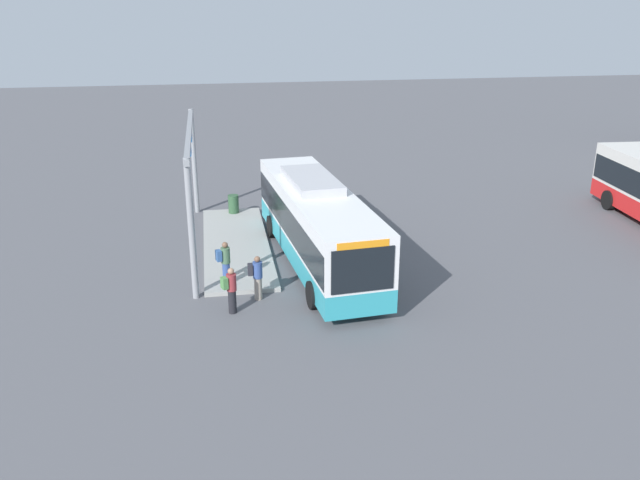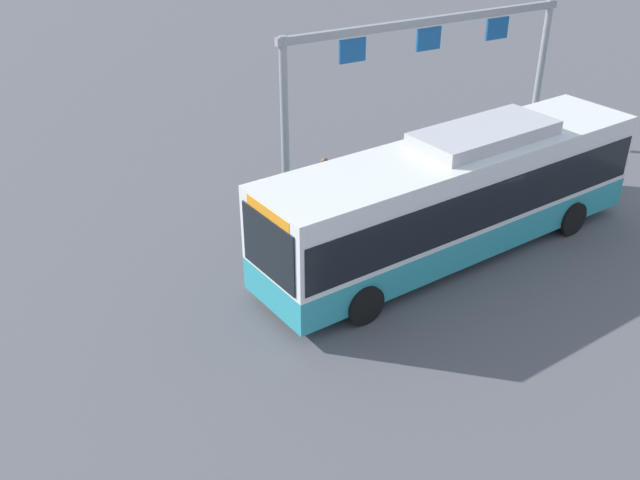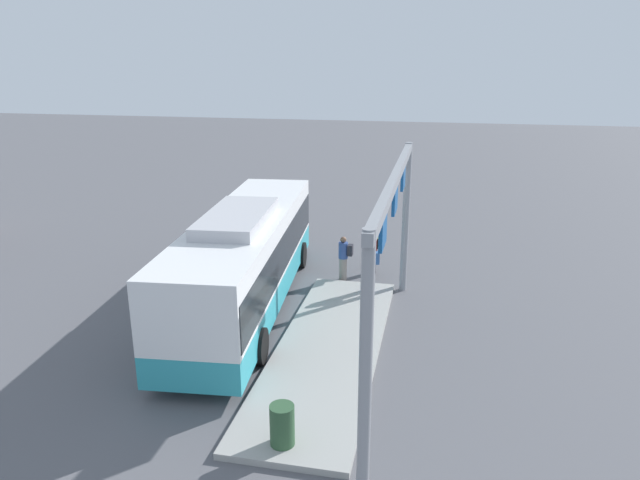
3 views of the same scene
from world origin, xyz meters
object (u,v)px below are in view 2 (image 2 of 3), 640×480
at_px(person_boarding, 261,204).
at_px(person_waiting_mid, 324,182).
at_px(bus_main, 456,193).
at_px(trash_bin, 550,148).
at_px(person_waiting_near, 306,210).

distance_m(person_boarding, person_waiting_mid, 2.15).
distance_m(bus_main, person_waiting_mid, 4.27).
bearing_deg(person_boarding, trash_bin, 64.78).
xyz_separation_m(person_waiting_near, trash_bin, (-9.86, -0.39, -0.28)).
height_order(bus_main, trash_bin, bus_main).
height_order(bus_main, person_waiting_near, bus_main).
height_order(bus_main, person_boarding, bus_main).
relative_size(bus_main, trash_bin, 13.05).
height_order(person_boarding, person_waiting_near, same).
bearing_deg(trash_bin, person_boarding, -3.03).
bearing_deg(person_waiting_mid, trash_bin, 69.07).
relative_size(person_waiting_mid, trash_bin, 1.86).
distance_m(person_waiting_mid, trash_bin, 8.70).
distance_m(person_boarding, trash_bin, 10.82).
distance_m(bus_main, person_waiting_near, 4.17).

